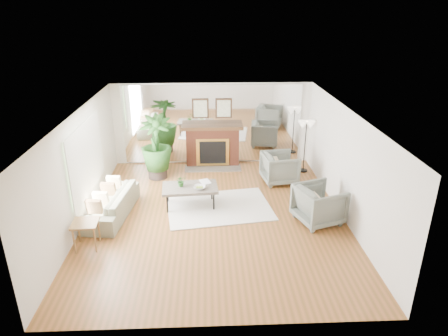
{
  "coord_description": "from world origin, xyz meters",
  "views": [
    {
      "loc": [
        -0.15,
        -8.31,
        4.65
      ],
      "look_at": [
        0.24,
        0.6,
        0.98
      ],
      "focal_mm": 32.0,
      "sensor_mm": 36.0,
      "label": 1
    }
  ],
  "objects_px": {
    "coffee_table": "(190,188)",
    "floor_lamp": "(306,129)",
    "sofa": "(111,204)",
    "armchair_front": "(319,204)",
    "side_table": "(85,226)",
    "armchair_back": "(280,168)",
    "potted_ficus": "(156,145)",
    "fireplace": "(213,145)"
  },
  "relations": [
    {
      "from": "sofa",
      "to": "side_table",
      "type": "bearing_deg",
      "value": -1.48
    },
    {
      "from": "armchair_front",
      "to": "armchair_back",
      "type": "bearing_deg",
      "value": -6.75
    },
    {
      "from": "armchair_back",
      "to": "armchair_front",
      "type": "height_order",
      "value": "armchair_front"
    },
    {
      "from": "sofa",
      "to": "armchair_front",
      "type": "relative_size",
      "value": 2.11
    },
    {
      "from": "coffee_table",
      "to": "floor_lamp",
      "type": "distance_m",
      "value": 4.0
    },
    {
      "from": "armchair_back",
      "to": "side_table",
      "type": "bearing_deg",
      "value": 116.12
    },
    {
      "from": "coffee_table",
      "to": "side_table",
      "type": "distance_m",
      "value": 2.67
    },
    {
      "from": "potted_ficus",
      "to": "armchair_front",
      "type": "bearing_deg",
      "value": -34.29
    },
    {
      "from": "armchair_front",
      "to": "potted_ficus",
      "type": "relative_size",
      "value": 0.53
    },
    {
      "from": "sofa",
      "to": "armchair_front",
      "type": "distance_m",
      "value": 4.84
    },
    {
      "from": "armchair_back",
      "to": "armchair_front",
      "type": "relative_size",
      "value": 0.96
    },
    {
      "from": "armchair_back",
      "to": "floor_lamp",
      "type": "xyz_separation_m",
      "value": [
        0.85,
        0.74,
        0.9
      ]
    },
    {
      "from": "fireplace",
      "to": "potted_ficus",
      "type": "xyz_separation_m",
      "value": [
        -1.6,
        -0.92,
        0.33
      ]
    },
    {
      "from": "side_table",
      "to": "potted_ficus",
      "type": "distance_m",
      "value": 3.72
    },
    {
      "from": "sofa",
      "to": "floor_lamp",
      "type": "relative_size",
      "value": 1.32
    },
    {
      "from": "coffee_table",
      "to": "sofa",
      "type": "bearing_deg",
      "value": -168.79
    },
    {
      "from": "coffee_table",
      "to": "armchair_back",
      "type": "xyz_separation_m",
      "value": [
        2.45,
        1.37,
        -0.07
      ]
    },
    {
      "from": "coffee_table",
      "to": "floor_lamp",
      "type": "relative_size",
      "value": 0.89
    },
    {
      "from": "armchair_front",
      "to": "side_table",
      "type": "relative_size",
      "value": 1.67
    },
    {
      "from": "floor_lamp",
      "to": "coffee_table",
      "type": "bearing_deg",
      "value": -147.42
    },
    {
      "from": "coffee_table",
      "to": "potted_ficus",
      "type": "bearing_deg",
      "value": 118.78
    },
    {
      "from": "side_table",
      "to": "potted_ficus",
      "type": "xyz_separation_m",
      "value": [
        1.05,
        3.53,
        0.5
      ]
    },
    {
      "from": "sofa",
      "to": "armchair_front",
      "type": "xyz_separation_m",
      "value": [
        4.81,
        -0.51,
        0.14
      ]
    },
    {
      "from": "armchair_front",
      "to": "side_table",
      "type": "xyz_separation_m",
      "value": [
        -5.01,
        -0.84,
        0.05
      ]
    },
    {
      "from": "fireplace",
      "to": "potted_ficus",
      "type": "relative_size",
      "value": 1.11
    },
    {
      "from": "armchair_back",
      "to": "armchair_front",
      "type": "distance_m",
      "value": 2.3
    },
    {
      "from": "coffee_table",
      "to": "floor_lamp",
      "type": "xyz_separation_m",
      "value": [
        3.3,
        2.11,
        0.83
      ]
    },
    {
      "from": "floor_lamp",
      "to": "armchair_back",
      "type": "bearing_deg",
      "value": -138.81
    },
    {
      "from": "side_table",
      "to": "potted_ficus",
      "type": "bearing_deg",
      "value": 73.46
    },
    {
      "from": "armchair_back",
      "to": "floor_lamp",
      "type": "bearing_deg",
      "value": -57.07
    },
    {
      "from": "armchair_back",
      "to": "sofa",
      "type": "bearing_deg",
      "value": 103.68
    },
    {
      "from": "armchair_front",
      "to": "potted_ficus",
      "type": "xyz_separation_m",
      "value": [
        -3.96,
        2.7,
        0.54
      ]
    },
    {
      "from": "armchair_front",
      "to": "potted_ficus",
      "type": "bearing_deg",
      "value": 36.25
    },
    {
      "from": "fireplace",
      "to": "armchair_back",
      "type": "xyz_separation_m",
      "value": [
        1.85,
        -1.37,
        -0.24
      ]
    },
    {
      "from": "sofa",
      "to": "potted_ficus",
      "type": "xyz_separation_m",
      "value": [
        0.85,
        2.19,
        0.69
      ]
    },
    {
      "from": "potted_ficus",
      "to": "coffee_table",
      "type": "bearing_deg",
      "value": -61.22
    },
    {
      "from": "armchair_back",
      "to": "potted_ficus",
      "type": "relative_size",
      "value": 0.5
    },
    {
      "from": "sofa",
      "to": "potted_ficus",
      "type": "relative_size",
      "value": 1.11
    },
    {
      "from": "sofa",
      "to": "potted_ficus",
      "type": "distance_m",
      "value": 2.45
    },
    {
      "from": "fireplace",
      "to": "coffee_table",
      "type": "distance_m",
      "value": 2.81
    },
    {
      "from": "fireplace",
      "to": "floor_lamp",
      "type": "height_order",
      "value": "fireplace"
    },
    {
      "from": "armchair_back",
      "to": "armchair_front",
      "type": "xyz_separation_m",
      "value": [
        0.51,
        -2.24,
        0.02
      ]
    }
  ]
}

